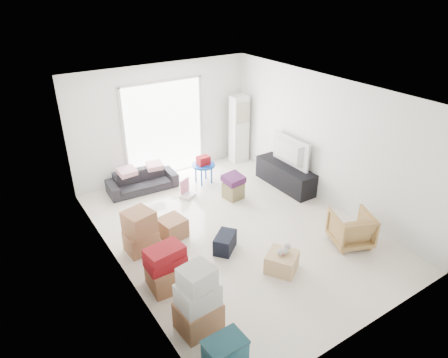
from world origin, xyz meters
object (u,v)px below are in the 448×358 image
wood_crate (282,262)px  ottoman (233,190)px  storage_bins (225,358)px  ac_tower (239,129)px  sofa (142,178)px  tv_console (285,176)px  television (286,162)px  armchair (351,227)px  kids_table (203,164)px

wood_crate → ottoman: bearing=74.2°
storage_bins → ottoman: bearing=54.3°
ac_tower → sofa: size_ratio=1.11×
ac_tower → storage_bins: bearing=-126.6°
tv_console → television: 0.34m
ac_tower → wood_crate: ac_tower is taller
ac_tower → armchair: bearing=-95.8°
television → storage_bins: (-3.90, -3.38, -0.32)m
sofa → ottoman: sofa is taller
ac_tower → kids_table: (-1.44, -0.61, -0.39)m
tv_console → wood_crate: tv_console is taller
ac_tower → armchair: ac_tower is taller
television → sofa: 3.31m
sofa → wood_crate: (0.83, -3.91, -0.15)m
sofa → storage_bins: sofa is taller
television → wood_crate: size_ratio=2.39×
television → storage_bins: size_ratio=1.98×
television → ottoman: 1.41m
tv_console → television: television is taller
sofa → kids_table: 1.45m
television → sofa: (-2.85, 1.66, -0.30)m
ottoman → storage_bins: bearing=-125.7°
storage_bins → wood_crate: 2.20m
television → storage_bins: 5.17m
sofa → kids_table: size_ratio=2.33×
armchair → tv_console: bearing=-79.2°
ac_tower → sofa: 2.86m
wood_crate → kids_table: bearing=81.3°
storage_bins → sofa: bearing=78.3°
armchair → kids_table: armchair is taller
tv_console → kids_table: size_ratio=2.39×
ac_tower → storage_bins: ac_tower is taller
television → storage_bins: bearing=131.3°
storage_bins → armchair: bearing=16.6°
television → ottoman: size_ratio=3.11×
television → wood_crate: 3.06m
sofa → ottoman: size_ratio=4.28×
ottoman → wood_crate: size_ratio=0.77×
tv_console → sofa: size_ratio=1.02×
ac_tower → storage_bins: size_ratio=3.02×
armchair → kids_table: 3.71m
sofa → ac_tower: bearing=6.5°
tv_console → television: bearing=0.0°
tv_console → ottoman: (-1.32, 0.20, -0.08)m
kids_table → wood_crate: bearing=-98.7°
tv_console → television: size_ratio=1.41×
armchair → storage_bins: (-3.42, -1.02, -0.06)m
storage_bins → wood_crate: bearing=31.1°
wood_crate → storage_bins: bearing=-148.9°
sofa → ottoman: 2.12m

